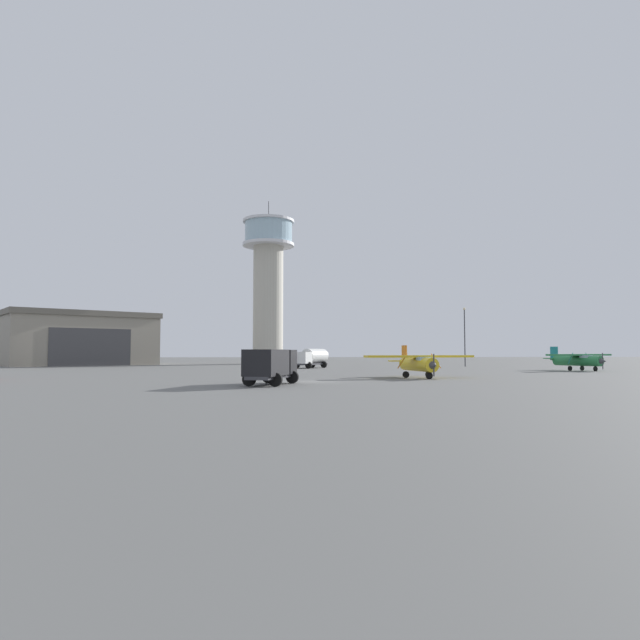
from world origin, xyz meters
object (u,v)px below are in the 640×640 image
object	(u,v)px
airplane_green	(577,359)
light_post_west	(465,332)
control_tower	(268,278)
truck_box_black	(271,364)
truck_fuel_tanker_white	(312,357)
airplane_yellow	(418,362)

from	to	relation	value
airplane_green	light_post_west	distance (m)	22.44
control_tower	truck_box_black	xyz separation A→B (m)	(0.54, -70.34, -16.01)
control_tower	truck_box_black	distance (m)	72.14
control_tower	truck_box_black	bearing A→B (deg)	-89.56
control_tower	light_post_west	xyz separation A→B (m)	(32.98, -22.92, -11.75)
truck_fuel_tanker_white	light_post_west	distance (m)	27.22
control_tower	truck_fuel_tanker_white	world-z (taller)	control_tower
control_tower	truck_fuel_tanker_white	distance (m)	33.68
airplane_green	light_post_west	bearing A→B (deg)	177.66
airplane_green	truck_box_black	world-z (taller)	airplane_green
airplane_green	light_post_west	world-z (taller)	light_post_west
truck_fuel_tanker_white	airplane_yellow	bearing A→B (deg)	48.99
airplane_yellow	truck_fuel_tanker_white	bearing A→B (deg)	-173.56
truck_fuel_tanker_white	truck_box_black	xyz separation A→B (m)	(-6.22, -41.44, -0.08)
airplane_yellow	truck_fuel_tanker_white	size ratio (longest dim) A/B	1.52
airplane_yellow	light_post_west	world-z (taller)	light_post_west
airplane_yellow	airplane_green	xyz separation A→B (m)	(25.88, 16.88, 0.02)
airplane_green	light_post_west	size ratio (longest dim) A/B	1.06
airplane_yellow	light_post_west	bearing A→B (deg)	146.53
truck_fuel_tanker_white	truck_box_black	world-z (taller)	truck_fuel_tanker_white
airplane_yellow	truck_fuel_tanker_white	distance (m)	32.59
airplane_yellow	light_post_west	xyz separation A→B (m)	(18.49, 37.63, 4.35)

